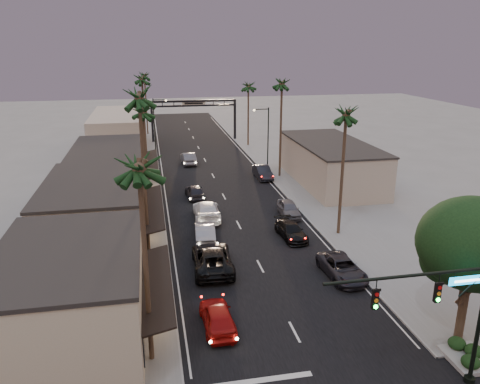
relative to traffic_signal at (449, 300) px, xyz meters
name	(u,v)px	position (x,y,z in m)	size (l,w,h in m)	color
ground	(220,189)	(-5.69, 36.00, -5.08)	(200.00, 200.00, 0.00)	slate
road	(214,178)	(-5.69, 41.00, -5.08)	(14.00, 120.00, 0.02)	black
sidewalk_left	(141,168)	(-15.19, 48.00, -5.02)	(5.00, 92.00, 0.12)	slate
sidewalk_right	(271,161)	(3.81, 48.00, -5.02)	(5.00, 92.00, 0.12)	slate
storefront_near	(72,297)	(-18.69, 8.00, -2.33)	(8.00, 12.00, 5.50)	#BAAE8E
storefront_mid	(95,214)	(-18.69, 22.00, -2.33)	(8.00, 14.00, 5.50)	tan
storefront_far	(109,170)	(-18.69, 38.00, -2.58)	(8.00, 16.00, 5.00)	#BAAE8E
storefront_dist	(118,132)	(-18.69, 61.00, -2.08)	(8.00, 20.00, 6.00)	tan
building_right	(330,163)	(8.31, 36.00, -2.58)	(8.00, 18.00, 5.00)	tan
traffic_signal	(449,300)	(0.00, 0.00, 0.00)	(8.51, 0.22, 7.80)	black
corner_tree	(475,247)	(3.79, 3.45, 0.90)	(6.20, 6.20, 8.80)	#38281C
planter	(467,361)	(2.91, 1.50, -5.08)	(2.20, 2.60, 0.24)	gray
arch	(194,110)	(-5.69, 66.00, 0.45)	(15.20, 0.40, 7.27)	black
streetlight_right	(266,136)	(1.23, 41.00, 0.25)	(2.13, 0.30, 9.00)	black
streetlight_left	(156,123)	(-12.61, 54.00, 0.25)	(2.13, 0.30, 9.00)	black
palm_la	(139,160)	(-14.29, 5.00, 6.36)	(3.20, 3.20, 13.20)	#38281C
palm_lb	(139,93)	(-14.29, 18.00, 8.30)	(3.20, 3.20, 15.20)	#38281C
palm_lc	(142,108)	(-14.29, 32.00, 5.39)	(3.20, 3.20, 12.20)	#38281C
palm_ld	(142,76)	(-14.29, 51.00, 7.33)	(3.20, 3.20, 14.20)	#38281C
palm_ra	(347,110)	(2.91, 20.00, 6.36)	(3.20, 3.20, 13.20)	#38281C
palm_rb	(282,81)	(2.91, 40.00, 7.33)	(3.20, 3.20, 14.20)	#38281C
palm_rc	(248,84)	(2.91, 60.00, 5.39)	(3.20, 3.20, 12.20)	#38281C
palm_far	(144,74)	(-13.99, 74.00, 6.36)	(3.20, 3.20, 13.20)	#38281C
oncoming_red	(218,317)	(-10.23, 7.36, -4.29)	(1.86, 4.63, 1.58)	#9A0D0B
oncoming_pickup	(212,259)	(-9.46, 15.28, -4.19)	(2.97, 6.43, 1.79)	black
oncoming_silver	(205,233)	(-9.37, 20.78, -4.28)	(1.70, 4.88, 1.61)	gray
oncoming_white	(207,210)	(-8.53, 26.28, -4.20)	(2.48, 6.10, 1.77)	white
oncoming_dgrey	(195,192)	(-9.02, 33.14, -4.31)	(1.82, 4.52, 1.54)	black
oncoming_grey_far	(188,158)	(-8.31, 49.09, -4.24)	(1.78, 5.12, 1.69)	#57565C
curbside_near	(342,268)	(-0.06, 12.14, -4.35)	(2.42, 5.26, 1.46)	black
curbside_black	(291,231)	(-1.64, 20.01, -4.39)	(1.95, 4.79, 1.39)	black
curbside_grey	(289,209)	(-0.20, 25.51, -4.31)	(1.82, 4.53, 1.54)	#55545A
curbside_far	(263,172)	(0.51, 39.58, -4.26)	(1.74, 4.98, 1.64)	black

